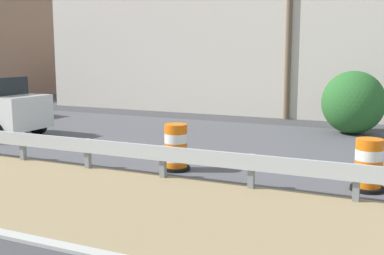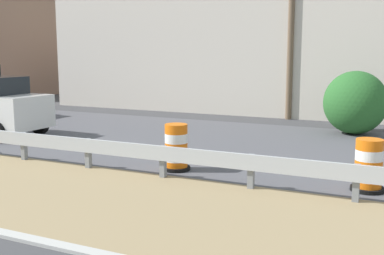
% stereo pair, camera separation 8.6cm
% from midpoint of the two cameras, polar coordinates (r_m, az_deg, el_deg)
% --- Properties ---
extents(traffic_barrel_nearest, '(0.65, 0.65, 1.04)m').
position_cam_midpoint_polar(traffic_barrel_nearest, '(9.99, 20.53, -4.53)').
color(traffic_barrel_nearest, orange).
rests_on(traffic_barrel_nearest, ground).
extents(traffic_barrel_close, '(0.66, 0.66, 1.07)m').
position_cam_midpoint_polar(traffic_barrel_close, '(11.01, -1.68, -2.62)').
color(traffic_barrel_close, orange).
rests_on(traffic_barrel_close, ground).
extents(roadside_shop_near, '(8.51, 16.15, 6.69)m').
position_cam_midpoint_polar(roadside_shop_near, '(24.73, 4.82, 10.53)').
color(roadside_shop_near, beige).
rests_on(roadside_shop_near, ground).
extents(bush_roadside, '(2.06, 2.06, 2.09)m').
position_cam_midpoint_polar(bush_roadside, '(16.67, 19.03, 2.83)').
color(bush_roadside, '#286028').
rests_on(bush_roadside, ground).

